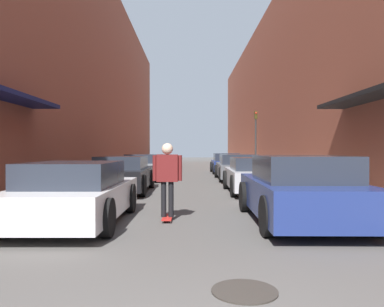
{
  "coord_description": "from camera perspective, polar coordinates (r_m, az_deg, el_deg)",
  "views": [
    {
      "loc": [
        -0.01,
        -1.63,
        1.49
      ],
      "look_at": [
        0.11,
        12.37,
        1.35
      ],
      "focal_mm": 35.0,
      "sensor_mm": 36.0,
      "label": 1
    }
  ],
  "objects": [
    {
      "name": "parked_car_left_0",
      "position": [
        7.96,
        -17.27,
        -5.82
      ],
      "size": [
        1.98,
        4.17,
        1.25
      ],
      "color": "silver",
      "rests_on": "ground"
    },
    {
      "name": "parked_car_left_2",
      "position": [
        18.72,
        -7.16,
        -2.09
      ],
      "size": [
        2.04,
        4.17,
        1.27
      ],
      "color": "gray",
      "rests_on": "ground"
    },
    {
      "name": "manhole_cover",
      "position": [
        4.21,
        8.02,
        -20.05
      ],
      "size": [
        0.7,
        0.7,
        0.02
      ],
      "color": "#332D28",
      "rests_on": "ground"
    },
    {
      "name": "ground",
      "position": [
        20.73,
        -0.48,
        -3.56
      ],
      "size": [
        104.73,
        104.73,
        0.0
      ],
      "primitive_type": "plane",
      "color": "#4C4947"
    },
    {
      "name": "traffic_light",
      "position": [
        21.89,
        9.69,
        2.78
      ],
      "size": [
        0.16,
        0.22,
        3.6
      ],
      "color": "#2D2D2D",
      "rests_on": "curb_strip_right"
    },
    {
      "name": "parked_car_left_1",
      "position": [
        13.41,
        -10.46,
        -3.14
      ],
      "size": [
        1.89,
        4.44,
        1.27
      ],
      "color": "black",
      "rests_on": "ground"
    },
    {
      "name": "parked_car_right_1",
      "position": [
        13.16,
        9.61,
        -3.29
      ],
      "size": [
        1.96,
        4.04,
        1.23
      ],
      "color": "#B7B7BC",
      "rests_on": "ground"
    },
    {
      "name": "curb_strip_left",
      "position": [
        25.82,
        -9.95,
        -2.62
      ],
      "size": [
        1.8,
        47.6,
        0.12
      ],
      "color": "gray",
      "rests_on": "ground"
    },
    {
      "name": "building_row_left",
      "position": [
        26.87,
        -16.2,
        11.1
      ],
      "size": [
        4.9,
        47.6,
        12.82
      ],
      "color": "brown",
      "rests_on": "ground"
    },
    {
      "name": "curb_strip_right",
      "position": [
        25.82,
        8.99,
        -2.61
      ],
      "size": [
        1.8,
        47.6,
        0.12
      ],
      "color": "gray",
      "rests_on": "ground"
    },
    {
      "name": "skateboarder",
      "position": [
        7.92,
        -3.78,
        -2.99
      ],
      "size": [
        0.62,
        0.78,
        1.63
      ],
      "color": "#B2231E",
      "rests_on": "ground"
    },
    {
      "name": "parked_car_right_0",
      "position": [
        8.02,
        16.07,
        -5.36
      ],
      "size": [
        2.04,
        4.32,
        1.37
      ],
      "color": "navy",
      "rests_on": "ground"
    },
    {
      "name": "parked_car_right_3",
      "position": [
        23.97,
        5.19,
        -1.52
      ],
      "size": [
        1.86,
        3.93,
        1.27
      ],
      "color": "navy",
      "rests_on": "ground"
    },
    {
      "name": "parked_car_right_2",
      "position": [
        18.63,
        6.98,
        -2.11
      ],
      "size": [
        2.07,
        4.74,
        1.27
      ],
      "color": "#515459",
      "rests_on": "ground"
    },
    {
      "name": "building_row_right",
      "position": [
        26.7,
        15.24,
        8.95
      ],
      "size": [
        4.9,
        47.6,
        10.78
      ],
      "color": "brown",
      "rests_on": "ground"
    }
  ]
}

